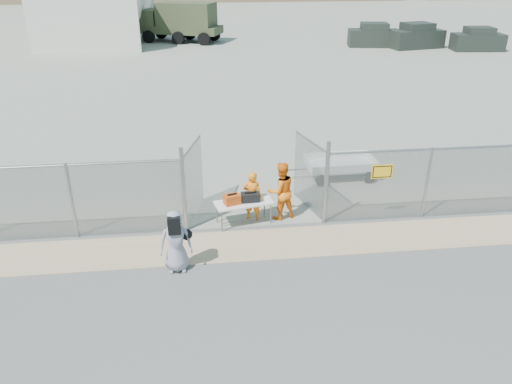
{
  "coord_description": "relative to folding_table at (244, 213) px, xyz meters",
  "views": [
    {
      "loc": [
        -1.46,
        -10.5,
        7.13
      ],
      "look_at": [
        0.0,
        2.0,
        1.1
      ],
      "focal_mm": 35.0,
      "sensor_mm": 36.0,
      "label": 1
    }
  ],
  "objects": [
    {
      "name": "chain_link_fence",
      "position": [
        0.33,
        -0.22,
        0.75
      ],
      "size": [
        40.0,
        0.2,
        2.2
      ],
      "primitive_type": null,
      "color": "gray",
      "rests_on": "ground"
    },
    {
      "name": "security_worker_left",
      "position": [
        0.28,
        0.23,
        0.42
      ],
      "size": [
        0.65,
        0.53,
        1.53
      ],
      "primitive_type": "imported",
      "rotation": [
        0.0,
        0.0,
        2.8
      ],
      "color": "orange",
      "rests_on": "ground"
    },
    {
      "name": "folding_table",
      "position": [
        0.0,
        0.0,
        0.0
      ],
      "size": [
        1.75,
        1.01,
        0.7
      ],
      "primitive_type": null,
      "rotation": [
        0.0,
        0.0,
        0.21
      ],
      "color": "silver",
      "rests_on": "ground"
    },
    {
      "name": "parked_vehicle_mid",
      "position": [
        13.78,
        29.37,
        0.59
      ],
      "size": [
        4.41,
        2.53,
        1.88
      ],
      "primitive_type": null,
      "rotation": [
        0.0,
        0.0,
        -0.16
      ],
      "color": "#242924",
      "rests_on": "ground"
    },
    {
      "name": "black_duffel",
      "position": [
        0.2,
        0.03,
        0.47
      ],
      "size": [
        0.54,
        0.34,
        0.25
      ],
      "primitive_type": "cube",
      "rotation": [
        0.0,
        0.0,
        0.07
      ],
      "color": "black",
      "rests_on": "folding_table"
    },
    {
      "name": "utility_trailer",
      "position": [
        3.68,
        2.96,
        0.02
      ],
      "size": [
        3.13,
        1.69,
        0.75
      ],
      "primitive_type": null,
      "rotation": [
        0.0,
        0.0,
        0.03
      ],
      "color": "silver",
      "rests_on": "ground"
    },
    {
      "name": "military_truck",
      "position": [
        -2.34,
        33.76,
        1.32
      ],
      "size": [
        7.45,
        4.95,
        3.34
      ],
      "primitive_type": null,
      "rotation": [
        0.0,
        0.0,
        -0.37
      ],
      "color": "#3C4329",
      "rests_on": "ground"
    },
    {
      "name": "security_worker_right",
      "position": [
        1.11,
        0.23,
        0.53
      ],
      "size": [
        1.01,
        0.88,
        1.76
      ],
      "primitive_type": "imported",
      "rotation": [
        0.0,
        0.0,
        3.43
      ],
      "color": "orange",
      "rests_on": "ground"
    },
    {
      "name": "visitor",
      "position": [
        -1.86,
        -2.15,
        0.46
      ],
      "size": [
        0.81,
        0.54,
        1.62
      ],
      "primitive_type": "imported",
      "rotation": [
        0.0,
        0.0,
        0.03
      ],
      "color": "gray",
      "rests_on": "ground"
    },
    {
      "name": "tarmac_inside",
      "position": [
        0.33,
        39.78,
        -0.34
      ],
      "size": [
        160.0,
        80.0,
        0.01
      ],
      "primitive_type": "cube",
      "color": "gray",
      "rests_on": "ground"
    },
    {
      "name": "orange_bag",
      "position": [
        -0.34,
        -0.08,
        0.49
      ],
      "size": [
        0.52,
        0.42,
        0.28
      ],
      "primitive_type": "cube",
      "rotation": [
        0.0,
        0.0,
        0.31
      ],
      "color": "#C54911",
      "rests_on": "folding_table"
    },
    {
      "name": "parked_vehicle_far",
      "position": [
        21.51,
        26.5,
        0.55
      ],
      "size": [
        4.14,
        2.2,
        1.8
      ],
      "primitive_type": null,
      "rotation": [
        0.0,
        0.0,
        -0.1
      ],
      "color": "#242924",
      "rests_on": "ground"
    },
    {
      "name": "parked_vehicle_near",
      "position": [
        17.03,
        28.21,
        0.64
      ],
      "size": [
        4.68,
        2.81,
        1.98
      ],
      "primitive_type": null,
      "rotation": [
        0.0,
        0.0,
        0.2
      ],
      "color": "#242924",
      "rests_on": "ground"
    },
    {
      "name": "ground",
      "position": [
        0.33,
        -2.22,
        -0.35
      ],
      "size": [
        160.0,
        160.0,
        0.0
      ],
      "primitive_type": "plane",
      "color": "#4B4B4B"
    },
    {
      "name": "dirt_strip",
      "position": [
        0.33,
        -1.22,
        -0.34
      ],
      "size": [
        44.0,
        1.6,
        0.01
      ],
      "primitive_type": "cube",
      "color": "tan",
      "rests_on": "ground"
    }
  ]
}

